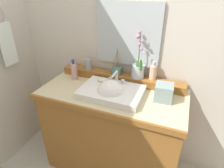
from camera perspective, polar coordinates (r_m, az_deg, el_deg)
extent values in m
cube|color=#B7B7AA|center=(2.14, 0.03, -23.53)|extent=(2.84, 3.73, 0.10)
cube|color=beige|center=(1.71, 5.07, 17.97)|extent=(2.84, 0.20, 2.66)
cube|color=#965D26|center=(1.80, 0.03, -14.58)|extent=(1.16, 0.53, 0.81)
cube|color=beige|center=(1.54, 0.03, -2.98)|extent=(1.18, 0.55, 0.04)
cube|color=#965D26|center=(1.34, -4.42, -8.76)|extent=(1.18, 0.02, 0.04)
cube|color=#965D26|center=(1.69, 2.63, 1.91)|extent=(1.11, 0.12, 0.07)
cube|color=white|center=(1.48, -0.20, -2.41)|extent=(0.49, 0.33, 0.05)
sphere|color=white|center=(1.48, -0.44, -3.01)|extent=(0.23, 0.23, 0.23)
cylinder|color=silver|center=(1.54, 1.39, 2.05)|extent=(0.02, 0.02, 0.10)
cylinder|color=silver|center=(1.47, 0.66, 2.90)|extent=(0.02, 0.11, 0.02)
sphere|color=silver|center=(1.52, 1.42, 3.74)|extent=(0.03, 0.03, 0.03)
cylinder|color=silver|center=(1.57, -0.50, 1.35)|extent=(0.03, 0.03, 0.04)
cylinder|color=silver|center=(1.54, 3.30, 0.65)|extent=(0.03, 0.03, 0.04)
ellipsoid|color=beige|center=(1.58, -3.47, 1.26)|extent=(0.07, 0.04, 0.02)
cylinder|color=silver|center=(1.61, 7.82, 3.87)|extent=(0.11, 0.11, 0.12)
cylinder|color=tan|center=(1.59, 7.94, 5.56)|extent=(0.09, 0.09, 0.01)
cylinder|color=#476B38|center=(1.54, 8.28, 10.26)|extent=(0.01, 0.01, 0.26)
ellipsoid|color=#387033|center=(1.54, 8.75, 5.58)|extent=(0.04, 0.04, 0.10)
ellipsoid|color=#387033|center=(1.55, 8.79, 5.64)|extent=(0.04, 0.04, 0.09)
ellipsoid|color=#387033|center=(1.55, 7.68, 5.74)|extent=(0.03, 0.03, 0.08)
sphere|color=#C277AF|center=(1.51, 8.85, 10.37)|extent=(0.03, 0.03, 0.03)
sphere|color=#C277AF|center=(1.53, 8.33, 11.80)|extent=(0.03, 0.03, 0.03)
sphere|color=#C277AF|center=(1.51, 9.15, 12.70)|extent=(0.02, 0.02, 0.02)
sphere|color=#C277AF|center=(1.52, 7.93, 14.05)|extent=(0.04, 0.04, 0.04)
sphere|color=#C277AF|center=(1.53, 8.36, 15.26)|extent=(0.03, 0.03, 0.03)
cylinder|color=beige|center=(1.60, 12.31, 3.41)|extent=(0.06, 0.06, 0.12)
cylinder|color=silver|center=(1.58, 12.57, 5.67)|extent=(0.02, 0.02, 0.02)
cylinder|color=silver|center=(1.57, 12.64, 6.31)|extent=(0.03, 0.03, 0.02)
cylinder|color=silver|center=(1.55, 12.55, 6.24)|extent=(0.01, 0.03, 0.01)
cylinder|color=#91989C|center=(1.76, -7.15, 5.95)|extent=(0.06, 0.06, 0.10)
cube|color=slate|center=(1.68, 1.54, 4.15)|extent=(0.08, 0.08, 0.06)
cylinder|color=#9E7A4C|center=(1.63, 2.56, 7.51)|extent=(0.06, 0.01, 0.18)
cylinder|color=#9E7A4C|center=(1.64, 1.99, 7.60)|extent=(0.02, 0.03, 0.17)
cylinder|color=#9E7A4C|center=(1.65, 1.64, 7.96)|extent=(0.01, 0.03, 0.19)
cylinder|color=#9E7A4C|center=(1.65, 0.91, 7.36)|extent=(0.05, 0.01, 0.15)
cylinder|color=#9E7A4C|center=(1.63, 0.70, 7.20)|extent=(0.05, 0.03, 0.16)
cylinder|color=#9E7A4C|center=(1.62, 1.34, 7.42)|extent=(0.01, 0.03, 0.18)
cylinder|color=#9E7A4C|center=(1.63, 1.75, 6.99)|extent=(0.02, 0.02, 0.15)
cylinder|color=#CD9599|center=(1.73, -11.36, 3.72)|extent=(0.05, 0.05, 0.15)
cylinder|color=navy|center=(1.70, -11.64, 6.33)|extent=(0.02, 0.02, 0.02)
cylinder|color=navy|center=(1.69, -11.70, 6.92)|extent=(0.02, 0.02, 0.02)
cylinder|color=navy|center=(1.68, -11.98, 6.87)|extent=(0.01, 0.03, 0.01)
cube|color=#859D9C|center=(1.46, 15.38, -2.44)|extent=(0.14, 0.14, 0.13)
cube|color=silver|center=(1.61, 4.80, 14.61)|extent=(0.55, 0.02, 0.52)
cube|color=white|center=(1.93, -29.06, 10.40)|extent=(0.02, 0.14, 0.37)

